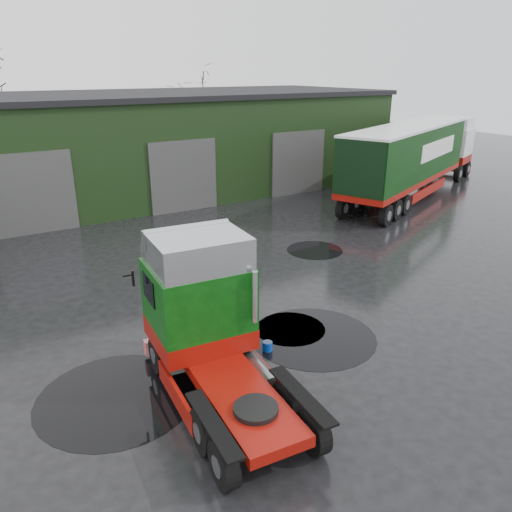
{
  "coord_description": "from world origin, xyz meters",
  "views": [
    {
      "loc": [
        -9.22,
        -11.97,
        7.74
      ],
      "look_at": [
        -0.81,
        1.63,
        1.7
      ],
      "focal_mm": 35.0,
      "sensor_mm": 36.0,
      "label": 1
    }
  ],
  "objects": [
    {
      "name": "lorry_right",
      "position": [
        14.43,
        9.0,
        2.3
      ],
      "size": [
        17.34,
        9.48,
        4.6
      ],
      "primitive_type": null,
      "rotation": [
        0.0,
        0.0,
        -1.18
      ],
      "color": "silver",
      "rests_on": "ground"
    },
    {
      "name": "tree_back_b",
      "position": [
        10.0,
        30.0,
        3.75
      ],
      "size": [
        4.4,
        4.4,
        7.5
      ],
      "primitive_type": null,
      "color": "black",
      "rests_on": "ground"
    },
    {
      "name": "puddle_0",
      "position": [
        -0.65,
        -1.44,
        0.0
      ],
      "size": [
        3.86,
        3.86,
        0.01
      ],
      "primitive_type": "cylinder",
      "color": "black",
      "rests_on": "ground"
    },
    {
      "name": "warehouse",
      "position": [
        2.0,
        20.0,
        3.16
      ],
      "size": [
        32.4,
        12.4,
        6.3
      ],
      "color": "black",
      "rests_on": "ground"
    },
    {
      "name": "puddle_2",
      "position": [
        -6.72,
        -1.24,
        0.0
      ],
      "size": [
        3.97,
        3.97,
        0.01
      ],
      "primitive_type": "cylinder",
      "color": "black",
      "rests_on": "ground"
    },
    {
      "name": "puddle_1",
      "position": [
        4.22,
        4.7,
        0.0
      ],
      "size": [
        2.53,
        2.53,
        0.01
      ],
      "primitive_type": "cylinder",
      "color": "black",
      "rests_on": "ground"
    },
    {
      "name": "puddle_4",
      "position": [
        -0.97,
        -0.65,
        0.0
      ],
      "size": [
        2.25,
        2.25,
        0.01
      ],
      "primitive_type": "cylinder",
      "color": "black",
      "rests_on": "ground"
    },
    {
      "name": "ground",
      "position": [
        0.0,
        0.0,
        0.0
      ],
      "size": [
        100.0,
        100.0,
        0.0
      ],
      "primitive_type": "plane",
      "color": "black"
    },
    {
      "name": "wash_bucket",
      "position": [
        -2.27,
        -1.37,
        0.14
      ],
      "size": [
        0.35,
        0.35,
        0.28
      ],
      "primitive_type": "cylinder",
      "rotation": [
        0.0,
        0.0,
        0.2
      ],
      "color": "#0836B2",
      "rests_on": "ground"
    },
    {
      "name": "hero_tractor",
      "position": [
        -4.5,
        -3.0,
        1.98
      ],
      "size": [
        3.26,
        6.6,
        3.97
      ],
      "primitive_type": null,
      "rotation": [
        0.0,
        0.0,
        -0.09
      ],
      "color": "#093D0B",
      "rests_on": "ground"
    }
  ]
}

